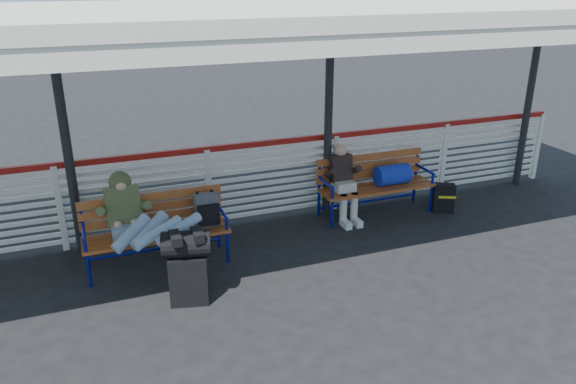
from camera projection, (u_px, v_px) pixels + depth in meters
name	position (u px, v px, depth m)	size (l,w,h in m)	color
ground	(248.00, 291.00, 6.64)	(60.00, 60.00, 0.00)	black
fence	(208.00, 185.00, 8.05)	(12.08, 0.08, 1.24)	silver
canopy	(219.00, 18.00, 6.28)	(12.60, 3.60, 3.16)	silver
luggage_stack	(188.00, 264.00, 6.25)	(0.59, 0.42, 0.88)	black
bench_left	(169.00, 220.00, 7.10)	(1.80, 0.56, 0.92)	#A24E1F
bench_right	(382.00, 177.00, 8.60)	(1.80, 0.56, 0.92)	#A24E1F
traveler_man	(146.00, 225.00, 6.64)	(0.94, 1.64, 0.77)	#859DB4
companion_person	(344.00, 182.00, 8.36)	(0.32, 0.66, 1.15)	beige
suitcase_side	(443.00, 198.00, 8.77)	(0.37, 0.31, 0.45)	black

